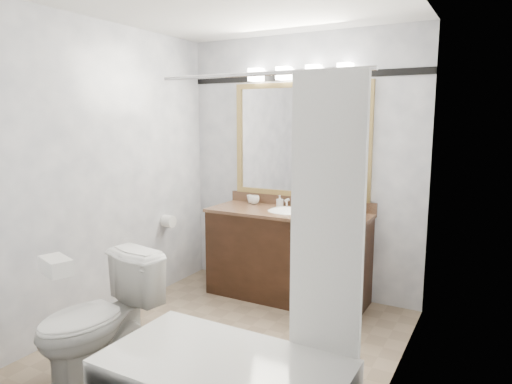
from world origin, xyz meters
TOP-DOWN VIEW (x-y plane):
  - room at (0.00, 0.00)m, footprint 2.42×2.62m
  - vanity at (0.00, 1.02)m, footprint 1.53×0.58m
  - mirror at (0.00, 1.28)m, footprint 1.40×0.04m
  - vanity_light_bar at (0.00, 1.23)m, footprint 1.02×0.14m
  - accent_stripe at (0.00, 1.29)m, footprint 2.40×0.01m
  - tp_roll at (-1.14, 0.66)m, footprint 0.11×0.12m
  - toilet at (-0.49, -0.84)m, footprint 0.59×0.87m
  - tissue_box at (-0.49, -1.12)m, footprint 0.26×0.19m
  - coffee_maker at (0.57, 1.07)m, footprint 0.19×0.22m
  - cup_left at (-0.46, 1.19)m, footprint 0.14×0.14m
  - cup_right at (-0.52, 1.23)m, footprint 0.11×0.11m
  - soap_bottle_a at (-0.16, 1.19)m, footprint 0.06×0.06m
  - soap_bottle_b at (0.07, 1.20)m, footprint 0.09×0.09m
  - soap_bar at (0.04, 1.13)m, footprint 0.10×0.07m

SIDE VIEW (x-z plane):
  - toilet at x=-0.49m, z-range 0.00..0.82m
  - vanity at x=0.00m, z-range -0.04..0.93m
  - tp_roll at x=-1.14m, z-range 0.64..0.76m
  - soap_bar at x=0.04m, z-range 0.85..0.88m
  - tissue_box at x=-0.49m, z-range 0.82..0.91m
  - cup_right at x=-0.52m, z-range 0.85..0.93m
  - cup_left at x=-0.46m, z-range 0.85..0.93m
  - soap_bottle_b at x=0.07m, z-range 0.85..0.94m
  - soap_bottle_a at x=-0.16m, z-range 0.85..0.96m
  - coffee_maker at x=0.57m, z-range 0.85..1.20m
  - room at x=0.00m, z-range -0.01..2.51m
  - mirror at x=0.00m, z-range 0.95..2.05m
  - accent_stripe at x=0.00m, z-range 2.07..2.13m
  - vanity_light_bar at x=0.00m, z-range 2.07..2.19m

